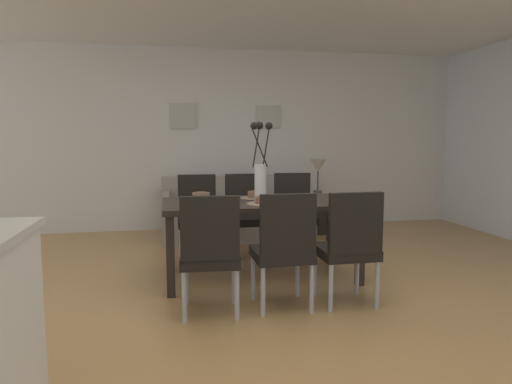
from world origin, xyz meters
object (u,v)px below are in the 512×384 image
dining_chair_mid_right (294,209)px  side_table (317,214)px  dining_chair_far_right (246,211)px  dining_chair_mid_left (349,243)px  bowl_far_left (265,200)px  bowl_near_right (201,195)px  centerpiece_vase (260,171)px  bowl_near_left (204,201)px  dining_chair_near_right (198,212)px  framed_picture_center (268,117)px  dining_chair_far_left (284,245)px  sofa (236,216)px  bowl_far_right (256,194)px  table_lamp (318,169)px  dining_table (260,209)px  dining_chair_near_left (210,249)px  framed_picture_left (183,116)px

dining_chair_mid_right → side_table: size_ratio=1.77×
dining_chair_far_right → dining_chair_mid_left: size_ratio=1.00×
bowl_far_left → bowl_near_right: bearing=143.3°
centerpiece_vase → bowl_near_left: 0.63m
dining_chair_near_right → framed_picture_center: size_ratio=2.48×
dining_chair_far_left → centerpiece_vase: 0.98m
dining_chair_far_right → sofa: dining_chair_far_right is taller
bowl_far_right → dining_chair_mid_right: bearing=49.9°
bowl_near_left → sofa: (0.58, 2.08, -0.50)m
dining_chair_mid_right → table_lamp: size_ratio=1.80×
bowl_near_left → dining_chair_mid_left: bearing=-30.9°
dining_table → dining_chair_mid_right: bearing=57.0°
bowl_far_left → sofa: size_ratio=0.09×
dining_chair_near_left → side_table: bearing=57.7°
dining_chair_near_right → dining_chair_mid_left: size_ratio=1.00×
bowl_near_left → dining_chair_mid_right: bearing=44.2°
side_table → dining_chair_near_left: bearing=-122.3°
side_table → framed_picture_left: framed_picture_left is taller
dining_chair_mid_left → dining_chair_mid_right: same height
dining_table → bowl_far_left: bowl_far_left is taller
bowl_near_right → dining_chair_far_right: bearing=50.5°
bowl_far_right → dining_chair_far_right: bearing=89.8°
dining_chair_far_right → bowl_near_left: bearing=-117.1°
dining_chair_near_right → dining_chair_mid_right: bearing=1.0°
dining_chair_near_right → dining_chair_mid_left: 2.02m
dining_table → bowl_near_right: bearing=159.6°
dining_table → sofa: (0.04, 1.88, -0.38)m
dining_chair_near_left → dining_chair_far_right: bearing=72.2°
centerpiece_vase → bowl_far_left: 0.32m
bowl_far_left → table_lamp: bearing=60.5°
framed_picture_left → side_table: bearing=-18.7°
dining_chair_far_left → bowl_far_right: bearing=91.1°
framed_picture_center → dining_chair_far_right: bearing=-110.5°
sofa → side_table: size_ratio=3.77×
dining_table → table_lamp: size_ratio=3.53×
framed_picture_center → bowl_near_right: bearing=-116.6°
dining_chair_near_right → bowl_far_right: 0.89m
dining_chair_mid_left → bowl_far_right: bearing=117.4°
dining_chair_mid_left → bowl_near_left: bearing=149.1°
bowl_far_left → side_table: bearing=60.5°
dining_chair_mid_right → framed_picture_left: 2.32m
framed_picture_left → dining_chair_far_right: bearing=-69.4°
dining_chair_mid_right → bowl_near_left: dining_chair_mid_right is taller
dining_chair_near_left → dining_chair_mid_right: size_ratio=1.00×
dining_chair_far_left → dining_chair_far_right: 1.70m
framed_picture_center → dining_chair_near_left: bearing=-109.1°
dining_chair_near_right → dining_chair_mid_left: same height
bowl_near_right → side_table: bowl_near_right is taller
bowl_near_right → sofa: 1.84m
dining_chair_mid_left → framed_picture_left: 3.74m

